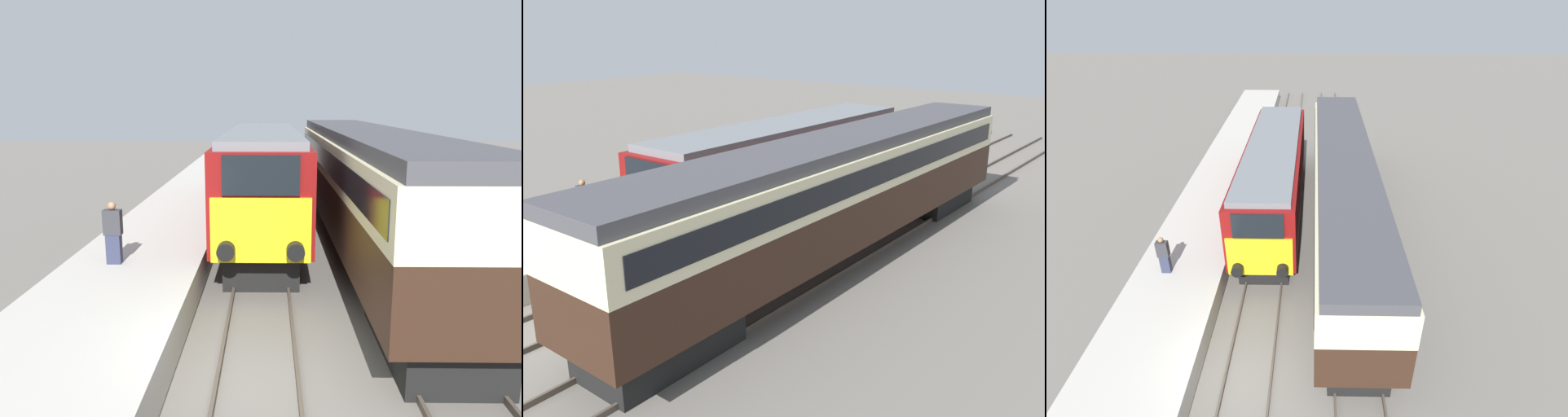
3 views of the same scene
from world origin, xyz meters
The scene contains 7 objects.
ground_plane centered at (0.00, 0.00, 0.00)m, with size 120.00×120.00×0.00m, color slate.
platform_left centered at (-3.30, 8.00, 0.44)m, with size 3.50×50.00×0.88m.
rails_near_track centered at (0.00, 5.00, 0.07)m, with size 1.51×60.00×0.14m.
rails_far_track centered at (3.40, 5.00, 0.07)m, with size 1.50×60.00×0.14m.
locomotive centered at (0.00, 10.23, 2.19)m, with size 2.70×12.99×3.96m.
passenger_carriage centered at (3.40, 8.67, 2.47)m, with size 2.75×19.16×4.06m.
person_on_platform centered at (-3.73, 4.20, 1.67)m, with size 0.44×0.26×1.60m.
Camera 2 is at (12.75, -6.20, 7.27)m, focal length 40.00 mm.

